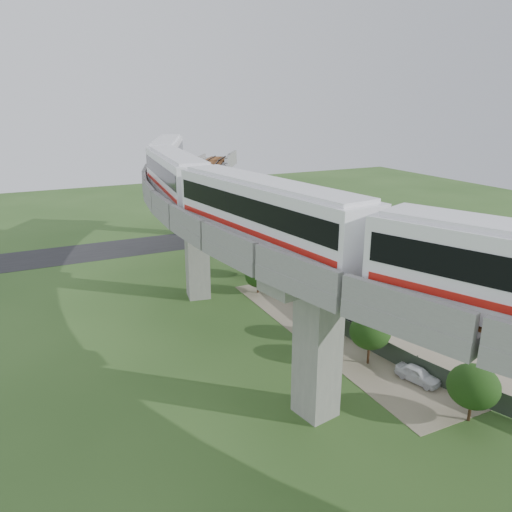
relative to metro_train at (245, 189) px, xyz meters
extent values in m
plane|color=#2F5020|center=(-0.37, 1.58, -12.31)|extent=(160.00, 160.00, 0.00)
cube|color=gray|center=(13.63, -0.42, -12.29)|extent=(18.00, 26.00, 0.04)
cube|color=#232326|center=(-0.37, 31.58, -12.29)|extent=(60.00, 8.00, 0.03)
cube|color=#99968E|center=(8.75, 33.38, -8.11)|extent=(2.86, 2.93, 8.40)
cube|color=#99968E|center=(8.75, 33.38, -3.31)|extent=(7.21, 5.74, 1.20)
cube|color=#99968E|center=(0.54, 12.00, -8.11)|extent=(2.35, 2.51, 8.40)
cube|color=#99968E|center=(0.54, 12.00, -3.31)|extent=(7.31, 3.58, 1.20)
cube|color=#99968E|center=(0.54, -8.84, -8.11)|extent=(2.35, 2.51, 8.40)
cube|color=#99968E|center=(0.54, -8.84, -3.31)|extent=(7.31, 3.58, 1.20)
cube|color=gray|center=(5.82, 28.12, -2.31)|extent=(16.42, 20.91, 0.80)
cube|color=gray|center=(1.96, 30.02, -1.41)|extent=(8.66, 17.08, 1.00)
cube|color=gray|center=(9.68, 26.22, -1.41)|extent=(8.66, 17.08, 1.00)
cube|color=brown|center=(3.85, 29.09, -1.85)|extent=(10.68, 18.08, 0.12)
cube|color=black|center=(3.85, 29.09, -1.73)|extent=(9.69, 17.59, 0.12)
cube|color=brown|center=(7.79, 27.15, -1.85)|extent=(10.68, 18.08, 0.12)
cube|color=black|center=(7.79, 27.15, -1.73)|extent=(9.69, 17.59, 0.12)
cube|color=gray|center=(0.33, 10.71, -2.31)|extent=(11.77, 20.03, 0.80)
cube|color=gray|center=(-3.92, 11.36, -1.41)|extent=(3.22, 18.71, 1.00)
cube|color=gray|center=(4.58, 10.05, -1.41)|extent=(3.22, 18.71, 1.00)
cube|color=brown|center=(-1.84, 11.04, -1.85)|extent=(5.44, 19.05, 0.12)
cube|color=black|center=(-1.84, 11.04, -1.73)|extent=(4.35, 18.88, 0.12)
cube|color=brown|center=(2.50, 10.37, -1.85)|extent=(5.44, 19.05, 0.12)
cube|color=black|center=(2.50, 10.37, -1.73)|extent=(4.35, 18.88, 0.12)
cube|color=gray|center=(0.33, -7.55, -2.31)|extent=(11.77, 20.03, 0.80)
cube|color=gray|center=(-3.92, -8.20, -1.41)|extent=(3.22, 18.71, 1.00)
cube|color=gray|center=(4.58, -6.89, -1.41)|extent=(3.22, 18.71, 1.00)
cube|color=brown|center=(-1.84, -7.88, -1.85)|extent=(5.44, 19.05, 0.12)
cube|color=black|center=(-1.84, -7.88, -1.73)|extent=(4.35, 18.88, 0.12)
cube|color=brown|center=(2.50, -7.21, -1.85)|extent=(5.44, 19.05, 0.12)
cube|color=black|center=(2.50, -7.21, -1.73)|extent=(4.35, 18.88, 0.12)
cube|color=white|center=(-1.97, -7.02, -0.07)|extent=(4.75, 15.23, 3.20)
cube|color=white|center=(-1.97, -7.02, 1.63)|extent=(4.11, 14.41, 0.22)
cube|color=black|center=(-1.97, -7.02, 0.38)|extent=(4.72, 14.64, 1.15)
cube|color=red|center=(-1.97, -7.02, -0.82)|extent=(4.72, 14.64, 0.30)
cube|color=black|center=(-1.97, -7.02, -1.53)|extent=(3.64, 12.89, 0.28)
cube|color=white|center=(-2.18, 8.54, -0.07)|extent=(4.36, 15.21, 3.20)
cube|color=white|center=(-2.18, 8.54, 1.63)|extent=(3.74, 14.40, 0.22)
cube|color=black|center=(-2.18, 8.54, 0.38)|extent=(4.35, 14.62, 1.15)
cube|color=red|center=(-2.18, 8.54, -0.82)|extent=(4.35, 14.62, 0.30)
cube|color=black|center=(-2.18, 8.54, -1.53)|extent=(3.31, 12.88, 0.28)
cube|color=white|center=(1.48, 23.66, -0.07)|extent=(7.85, 14.98, 3.20)
cube|color=white|center=(1.48, 23.66, 1.63)|extent=(7.08, 14.09, 0.22)
cube|color=black|center=(1.48, 23.66, 0.38)|extent=(7.69, 14.44, 1.15)
cube|color=red|center=(1.48, 23.66, -0.82)|extent=(7.69, 14.44, 0.30)
cube|color=black|center=(1.48, 23.66, -1.53)|extent=(6.30, 12.59, 0.28)
cylinder|color=#2D382D|center=(11.88, 20.87, -11.56)|extent=(0.08, 0.08, 1.50)
cube|color=#2D382D|center=(11.01, 18.56, -11.56)|extent=(1.69, 4.77, 1.40)
cylinder|color=#2D382D|center=(10.25, 16.21, -11.56)|extent=(0.08, 0.08, 1.50)
cube|color=#2D382D|center=(9.61, 13.82, -11.56)|extent=(1.23, 4.91, 1.40)
cylinder|color=#2D382D|center=(9.08, 11.41, -11.56)|extent=(0.08, 0.08, 1.50)
cube|color=#2D382D|center=(8.66, 8.97, -11.56)|extent=(0.75, 4.99, 1.40)
cylinder|color=#2D382D|center=(8.37, 6.52, -11.56)|extent=(0.08, 0.08, 1.50)
cube|color=#2D382D|center=(8.19, 4.05, -11.56)|extent=(0.27, 5.04, 1.40)
cylinder|color=#2D382D|center=(8.13, 1.58, -11.56)|extent=(0.08, 0.08, 1.50)
cube|color=#2D382D|center=(8.19, -0.89, -11.56)|extent=(0.27, 5.04, 1.40)
cylinder|color=#2D382D|center=(8.37, -3.35, -11.56)|extent=(0.08, 0.08, 1.50)
cube|color=#2D382D|center=(8.66, -5.81, -11.56)|extent=(0.75, 4.99, 1.40)
cylinder|color=#2D382D|center=(9.08, -8.25, -11.56)|extent=(0.08, 0.08, 1.50)
cube|color=#2D382D|center=(9.61, -10.66, -11.56)|extent=(1.23, 4.91, 1.40)
cylinder|color=#2D382D|center=(10.25, -13.05, -11.56)|extent=(0.08, 0.08, 1.50)
cylinder|color=#382314|center=(11.66, 23.69, -11.47)|extent=(0.18, 0.18, 1.67)
ellipsoid|color=#1B3A12|center=(11.66, 23.69, -9.97)|extent=(2.23, 2.23, 1.89)
cylinder|color=#382314|center=(7.21, 15.04, -11.79)|extent=(0.18, 0.18, 1.03)
ellipsoid|color=#1B3A12|center=(7.21, 15.04, -10.43)|extent=(2.80, 2.80, 2.38)
cylinder|color=#382314|center=(6.04, 10.23, -11.82)|extent=(0.18, 0.18, 0.98)
ellipsoid|color=#1B3A12|center=(6.04, 10.23, -10.58)|extent=(2.51, 2.51, 2.13)
cylinder|color=#382314|center=(6.47, -0.70, -11.85)|extent=(0.18, 0.18, 0.92)
ellipsoid|color=#1B3A12|center=(6.47, -0.70, -10.59)|extent=(2.66, 2.66, 2.26)
cylinder|color=#382314|center=(7.10, -5.55, -11.48)|extent=(0.18, 0.18, 1.65)
ellipsoid|color=#1B3A12|center=(7.10, -5.55, -9.79)|extent=(2.90, 2.90, 2.47)
cylinder|color=#382314|center=(8.28, -13.50, -11.61)|extent=(0.18, 0.18, 1.39)
ellipsoid|color=#1B3A12|center=(8.28, -13.50, -10.02)|extent=(3.00, 3.00, 2.55)
imported|color=white|center=(8.57, -8.94, -11.75)|extent=(1.98, 3.28, 1.04)
imported|color=red|center=(13.00, 0.30, -11.68)|extent=(3.78, 2.70, 1.18)
imported|color=black|center=(11.59, 1.19, -11.68)|extent=(4.09, 1.76, 1.17)
camera|label=1|loc=(-14.04, -30.65, 5.82)|focal=35.00mm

